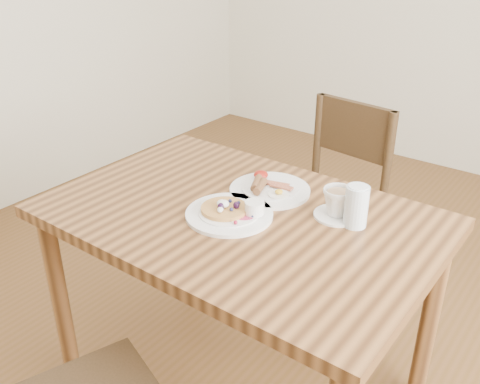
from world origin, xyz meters
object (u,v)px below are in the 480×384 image
at_px(breakfast_plate, 269,188).
at_px(chair_far, 331,195).
at_px(dining_table, 240,239).
at_px(teacup_saucer, 337,204).
at_px(water_glass, 356,206).
at_px(pancake_plate, 231,212).

bearing_deg(breakfast_plate, chair_far, 94.54).
relative_size(dining_table, breakfast_plate, 4.44).
xyz_separation_m(teacup_saucer, water_glass, (0.07, -0.02, 0.02)).
distance_m(dining_table, pancake_plate, 0.12).
relative_size(pancake_plate, breakfast_plate, 1.00).
height_order(chair_far, teacup_saucer, chair_far).
bearing_deg(chair_far, pancake_plate, 100.16).
bearing_deg(breakfast_plate, water_glass, -5.39).
height_order(chair_far, breakfast_plate, chair_far).
xyz_separation_m(dining_table, pancake_plate, (-0.01, -0.04, 0.11)).
bearing_deg(pancake_plate, breakfast_plate, 90.48).
bearing_deg(breakfast_plate, pancake_plate, -89.52).
bearing_deg(dining_table, pancake_plate, -101.17).
bearing_deg(teacup_saucer, pancake_plate, -143.51).
bearing_deg(chair_far, dining_table, 100.89).
distance_m(breakfast_plate, water_glass, 0.34).
height_order(dining_table, teacup_saucer, teacup_saucer).
bearing_deg(dining_table, chair_far, 94.18).
height_order(chair_far, pancake_plate, chair_far).
xyz_separation_m(pancake_plate, breakfast_plate, (-0.00, 0.21, -0.00)).
bearing_deg(water_glass, dining_table, -156.36).
bearing_deg(pancake_plate, dining_table, 78.83).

